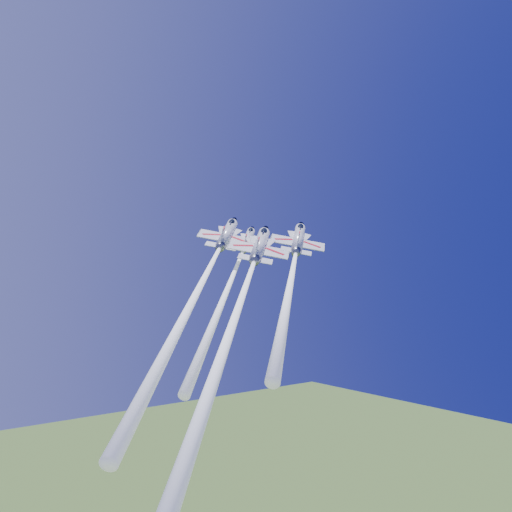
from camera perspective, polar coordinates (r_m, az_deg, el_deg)
jet_lead at (r=98.02m, az=-2.62°, el=-2.72°), size 29.54×35.04×42.80m
jet_left at (r=91.23m, az=-5.75°, el=-3.29°), size 36.29×42.92×51.80m
jet_right at (r=96.43m, az=3.59°, el=-2.01°), size 29.77×34.46×37.95m
jet_slot at (r=82.74m, az=-1.89°, el=-5.52°), size 37.68×44.58×53.84m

